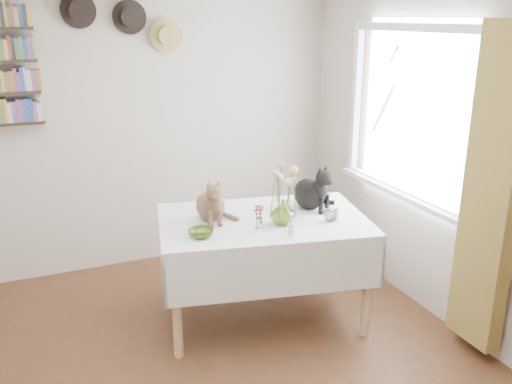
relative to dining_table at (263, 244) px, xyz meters
name	(u,v)px	position (x,y,z in m)	size (l,w,h in m)	color
room	(195,213)	(-0.77, -0.86, 0.64)	(4.08, 4.58, 2.58)	brown
window	(410,127)	(1.20, -0.06, 0.79)	(0.12, 1.52, 1.32)	white
curtain	(492,193)	(1.13, -0.98, 0.54)	(0.12, 0.38, 2.10)	brown
dining_table	(263,244)	(0.00, 0.00, 0.00)	(1.67, 1.25, 0.80)	white
tabby_cat	(210,198)	(-0.36, 0.12, 0.36)	(0.22, 0.28, 0.33)	brown
black_cat	(309,186)	(0.41, 0.07, 0.38)	(0.24, 0.31, 0.36)	black
flower_vase	(283,212)	(0.08, -0.15, 0.29)	(0.17, 0.17, 0.18)	#95BC4B
green_bowl	(201,233)	(-0.52, -0.15, 0.22)	(0.17, 0.17, 0.05)	#95BC4B
drinking_glass	(330,216)	(0.41, -0.24, 0.24)	(0.09, 0.09, 0.09)	white
candlestick	(291,229)	(0.04, -0.37, 0.25)	(0.04, 0.04, 0.16)	white
berry_jar	(259,217)	(-0.10, -0.16, 0.28)	(0.05, 0.05, 0.19)	white
porcelain_figurine	(337,215)	(0.47, -0.25, 0.24)	(0.05, 0.05, 0.10)	white
flower_bouquet	(283,178)	(0.08, -0.14, 0.54)	(0.17, 0.13, 0.39)	#4C7233
wall_hats	(126,21)	(-0.65, 1.32, 1.56)	(0.98, 0.09, 0.48)	black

